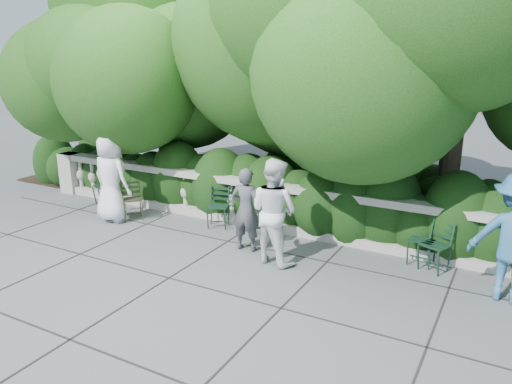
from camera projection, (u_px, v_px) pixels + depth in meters
The scene contains 13 objects.
ground at pixel (228, 262), 8.61m from camera, with size 90.00×90.00×0.00m, color #505358.
balustrade at pixel (275, 207), 9.99m from camera, with size 12.00×0.44×1.00m.
shrub_hedge at pixel (299, 213), 11.13m from camera, with size 15.00×2.60×1.70m, color black, non-canonical shape.
tree_canopy at pixel (339, 26), 9.87m from camera, with size 15.04×6.52×6.78m.
chair_b at pixel (99, 206), 11.63m from camera, with size 0.44×0.48×0.84m, color black, non-canonical shape.
chair_c at pixel (217, 229), 10.13m from camera, with size 0.44×0.48×0.84m, color black, non-canonical shape.
chair_d at pixel (259, 237), 9.73m from camera, with size 0.44×0.48×0.84m, color black, non-canonical shape.
chair_e at pixel (428, 273), 8.19m from camera, with size 0.44×0.48×0.84m, color black, non-canonical shape.
chair_f at pixel (417, 267), 8.40m from camera, with size 0.44×0.48×0.84m, color black, non-canonical shape.
chair_weathered at pixel (134, 221), 10.60m from camera, with size 0.44×0.48×0.84m, color black, non-canonical shape.
person_businessman at pixel (111, 178), 10.41m from camera, with size 0.92×0.60×1.88m, color white.
person_woman_grey at pixel (246, 210), 8.92m from camera, with size 0.56×0.37×1.53m, color #444549.
person_casual_man at pixel (274, 211), 8.39m from camera, with size 0.88×0.69×1.82m, color white.
Camera 1 is at (4.23, -6.72, 3.57)m, focal length 35.00 mm.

